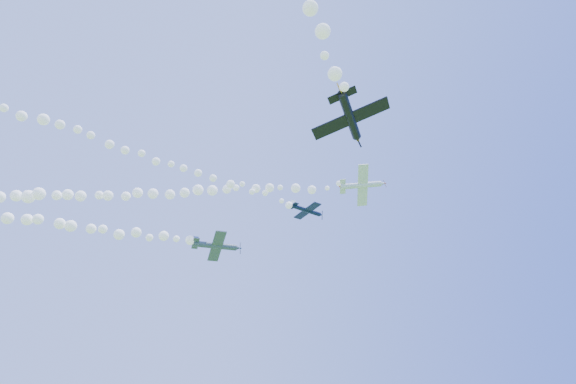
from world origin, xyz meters
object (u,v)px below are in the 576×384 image
object	(u,v)px
plane_white	(362,185)
plane_navy	(307,210)
plane_grey	(217,246)
plane_black	(350,118)

from	to	relation	value
plane_white	plane_navy	world-z (taller)	plane_white
plane_white	plane_grey	world-z (taller)	plane_white
plane_grey	plane_black	world-z (taller)	plane_grey
plane_grey	plane_white	bearing A→B (deg)	-25.08
plane_navy	plane_grey	world-z (taller)	plane_navy
plane_navy	plane_grey	bearing A→B (deg)	157.69
plane_black	plane_grey	bearing A→B (deg)	44.83
plane_white	plane_black	xyz separation A→B (m)	(-15.73, -28.34, -17.90)
plane_white	plane_navy	bearing A→B (deg)	150.15
plane_navy	plane_black	distance (m)	41.10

